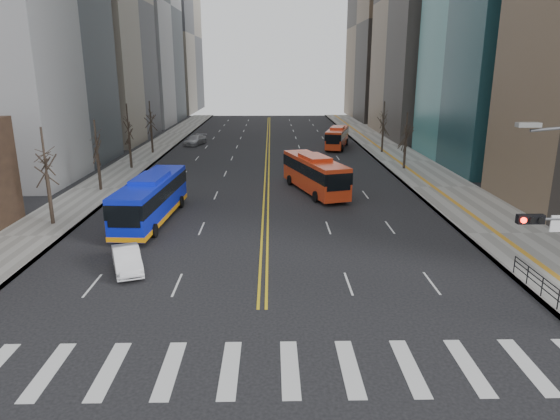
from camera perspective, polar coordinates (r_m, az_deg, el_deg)
ground at (r=20.61m, az=-2.31°, el=-17.68°), size 220.00×220.00×0.00m
sidewalk_right at (r=65.44m, az=14.13°, el=5.43°), size 7.00×130.00×0.15m
sidewalk_left at (r=65.44m, az=-16.12°, el=5.28°), size 5.00×130.00×0.15m
crosswalk at (r=20.61m, az=-2.31°, el=-17.67°), size 26.70×4.00×0.01m
centerline at (r=73.07m, az=-1.40°, el=6.90°), size 0.55×100.00×0.01m
pedestrian_railing at (r=28.97m, az=27.80°, el=-7.45°), size 0.06×6.06×1.02m
street_trees at (r=52.69m, az=-9.48°, el=8.55°), size 35.20×47.20×7.60m
blue_bus at (r=39.45m, az=-14.49°, el=1.38°), size 3.40×12.37×3.56m
red_bus_near at (r=47.43m, az=3.98°, el=4.37°), size 5.67×11.42×3.54m
red_bus_far at (r=74.97m, az=6.56°, el=8.39°), size 4.70×10.18×3.18m
car_white at (r=30.45m, az=-17.09°, el=-5.43°), size 2.87×4.47×1.39m
car_dark_mid at (r=49.62m, az=5.67°, el=3.33°), size 2.72×4.32×1.37m
car_silver at (r=78.88m, az=-9.65°, el=7.90°), size 3.42×5.60×1.52m
car_dark_far at (r=87.47m, az=6.97°, el=8.70°), size 3.25×5.17×1.33m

